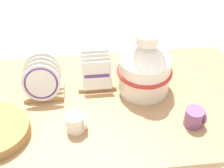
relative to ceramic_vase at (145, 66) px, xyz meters
name	(u,v)px	position (x,y,z in m)	size (l,w,h in m)	color
display_table	(112,111)	(-0.18, -0.08, -0.23)	(1.47, 0.87, 0.75)	#9E754C
ceramic_vase	(145,66)	(0.00, 0.00, 0.00)	(0.29, 0.29, 0.36)	silver
dish_rack_round_plates	(43,83)	(-0.53, 0.00, -0.07)	(0.20, 0.17, 0.21)	tan
dish_rack_square_plates	(96,76)	(-0.25, 0.06, -0.10)	(0.20, 0.16, 0.17)	tan
mug_cream_glaze	(76,122)	(-0.36, -0.26, -0.11)	(0.10, 0.09, 0.09)	silver
mug_plum_glaze	(195,117)	(0.19, -0.28, -0.11)	(0.10, 0.09, 0.09)	#7A4770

